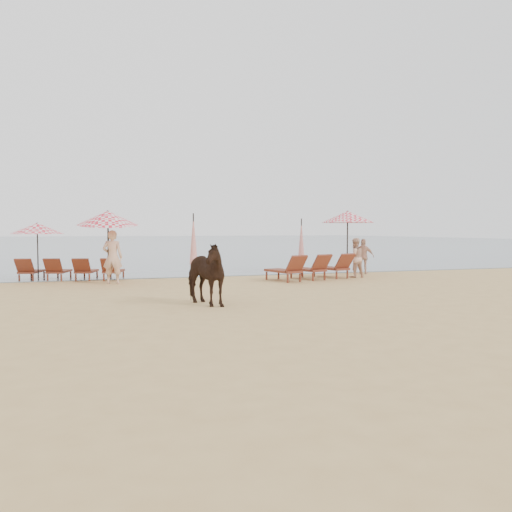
{
  "coord_description": "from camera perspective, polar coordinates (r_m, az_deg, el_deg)",
  "views": [
    {
      "loc": [
        -4.77,
        -9.85,
        1.92
      ],
      "look_at": [
        0.0,
        5.0,
        1.1
      ],
      "focal_mm": 35.0,
      "sensor_mm": 36.0,
      "label": 1
    }
  ],
  "objects": [
    {
      "name": "cow",
      "position": [
        12.78,
        -6.18,
        -2.04
      ],
      "size": [
        1.46,
        2.07,
        1.6
      ],
      "primitive_type": "imported",
      "rotation": [
        0.0,
        0.0,
        0.35
      ],
      "color": "black",
      "rests_on": "ground"
    },
    {
      "name": "beachgoer_right_b",
      "position": [
        22.16,
        12.2,
        -0.04
      ],
      "size": [
        0.92,
        0.88,
        1.54
      ],
      "primitive_type": "imported",
      "rotation": [
        0.0,
        0.0,
        2.41
      ],
      "color": "tan",
      "rests_on": "ground"
    },
    {
      "name": "lounger_cluster_left",
      "position": [
        20.2,
        -20.35,
        -1.48
      ],
      "size": [
        3.96,
        2.42,
        0.59
      ],
      "rotation": [
        0.0,
        0.0,
        -0.24
      ],
      "color": "maroon",
      "rests_on": "ground"
    },
    {
      "name": "umbrella_open_right",
      "position": [
        21.98,
        10.43,
        4.42
      ],
      "size": [
        2.26,
        2.26,
        2.75
      ],
      "rotation": [
        0.0,
        0.0,
        0.17
      ],
      "color": "black",
      "rests_on": "ground"
    },
    {
      "name": "beachgoer_left",
      "position": [
        18.4,
        -16.08,
        -0.11
      ],
      "size": [
        0.79,
        0.63,
        1.91
      ],
      "primitive_type": "imported",
      "rotation": [
        0.0,
        0.0,
        2.87
      ],
      "color": "tan",
      "rests_on": "ground"
    },
    {
      "name": "umbrella_closed_right",
      "position": [
        20.86,
        5.2,
        1.76
      ],
      "size": [
        0.29,
        0.29,
        2.39
      ],
      "rotation": [
        0.0,
        0.0,
        0.19
      ],
      "color": "black",
      "rests_on": "ground"
    },
    {
      "name": "sea",
      "position": [
        90.0,
        -14.78,
        1.68
      ],
      "size": [
        160.0,
        140.0,
        0.06
      ],
      "primitive_type": "cube",
      "color": "#51606B",
      "rests_on": "ground"
    },
    {
      "name": "lounger_cluster_right",
      "position": [
        19.3,
        6.38,
        -1.32
      ],
      "size": [
        3.46,
        2.58,
        0.68
      ],
      "rotation": [
        0.0,
        0.0,
        0.27
      ],
      "color": "maroon",
      "rests_on": "ground"
    },
    {
      "name": "ground",
      "position": [
        11.11,
        7.97,
        -6.96
      ],
      "size": [
        120.0,
        120.0,
        0.0
      ],
      "primitive_type": "plane",
      "color": "tan",
      "rests_on": "ground"
    },
    {
      "name": "beachgoer_right_a",
      "position": [
        20.44,
        11.22,
        -0.2
      ],
      "size": [
        0.79,
        0.63,
        1.59
      ],
      "primitive_type": "imported",
      "rotation": [
        0.0,
        0.0,
        3.17
      ],
      "color": "tan",
      "rests_on": "ground"
    },
    {
      "name": "umbrella_open_left_a",
      "position": [
        20.55,
        -23.73,
        2.89
      ],
      "size": [
        1.93,
        1.93,
        2.19
      ],
      "rotation": [
        0.0,
        0.0,
        -0.4
      ],
      "color": "black",
      "rests_on": "ground"
    },
    {
      "name": "umbrella_closed_left",
      "position": [
        18.83,
        -7.16,
        1.9
      ],
      "size": [
        0.31,
        0.31,
        2.54
      ],
      "rotation": [
        0.0,
        0.0,
        -0.14
      ],
      "color": "black",
      "rests_on": "ground"
    },
    {
      "name": "umbrella_open_left_b",
      "position": [
        18.39,
        -16.58,
        4.18
      ],
      "size": [
        2.12,
        2.16,
        2.7
      ],
      "rotation": [
        0.0,
        0.0,
        -0.18
      ],
      "color": "black",
      "rests_on": "ground"
    }
  ]
}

